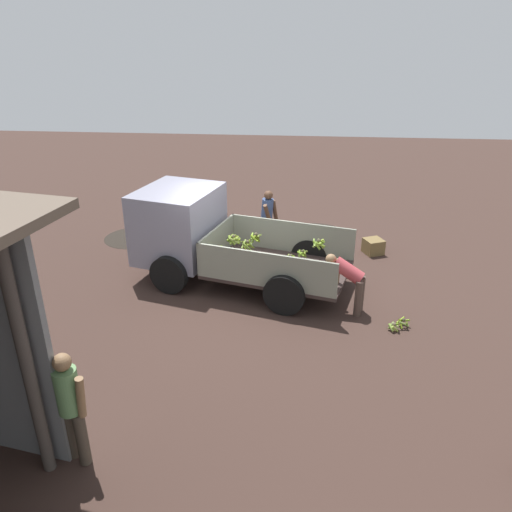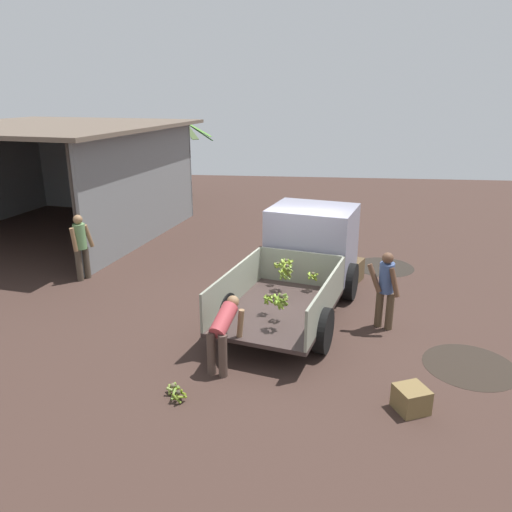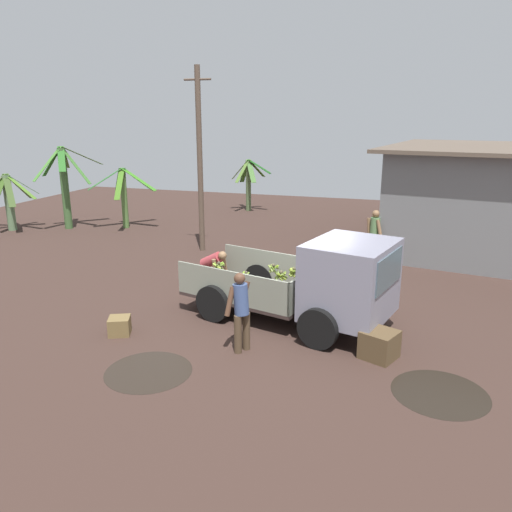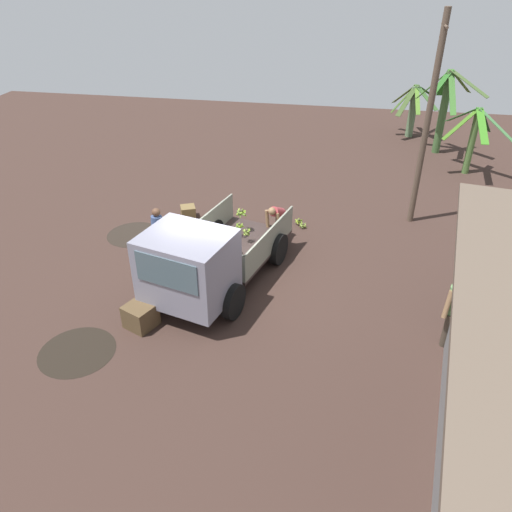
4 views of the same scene
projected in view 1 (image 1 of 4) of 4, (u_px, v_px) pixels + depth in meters
ground at (233, 284)px, 11.50m from camera, size 36.00×36.00×0.00m
mud_patch_0 at (134, 238)px, 14.06m from camera, size 1.64×1.64×0.01m
mud_patch_1 at (317, 233)px, 14.37m from camera, size 1.63×1.63×0.01m
cargo_truck at (196, 232)px, 11.50m from camera, size 5.10×3.10×2.06m
person_foreground_visitor at (267, 218)px, 12.89m from camera, size 0.52×0.68×1.64m
person_worker_loading at (349, 279)px, 10.09m from camera, size 0.85×0.63×1.22m
person_bystander_near_shed at (70, 403)px, 6.42m from camera, size 0.59×0.48×1.71m
banana_bunch_on_ground_0 at (403, 322)px, 9.77m from camera, size 0.27×0.24×0.19m
banana_bunch_on_ground_1 at (394, 326)px, 9.66m from camera, size 0.23×0.24×0.18m
wooden_crate_0 at (373, 246)px, 13.01m from camera, size 0.59×0.59×0.39m
wooden_crate_1 at (162, 244)px, 12.91m from camera, size 0.83×0.83×0.56m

